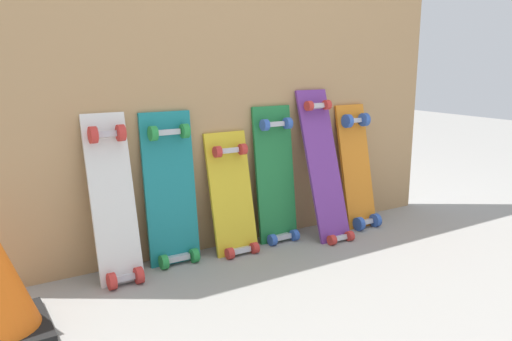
% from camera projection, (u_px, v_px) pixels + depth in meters
% --- Properties ---
extents(ground_plane, '(12.00, 12.00, 0.00)m').
position_uv_depth(ground_plane, '(249.00, 243.00, 2.54)').
color(ground_plane, gray).
extents(plywood_wall_panel, '(2.40, 0.04, 1.62)m').
position_uv_depth(plywood_wall_panel, '(240.00, 78.00, 2.43)').
color(plywood_wall_panel, tan).
rests_on(plywood_wall_panel, ground).
extents(skateboard_white, '(0.18, 0.24, 0.75)m').
position_uv_depth(skateboard_white, '(114.00, 206.00, 2.08)').
color(skateboard_white, silver).
rests_on(skateboard_white, ground).
extents(skateboard_teal, '(0.24, 0.16, 0.74)m').
position_uv_depth(skateboard_teal, '(171.00, 196.00, 2.26)').
color(skateboard_teal, '#197A7F').
rests_on(skateboard_teal, ground).
extents(skateboard_yellow, '(0.22, 0.20, 0.64)m').
position_uv_depth(skateboard_yellow, '(233.00, 201.00, 2.40)').
color(skateboard_yellow, gold).
rests_on(skateboard_yellow, ground).
extents(skateboard_green, '(0.22, 0.16, 0.74)m').
position_uv_depth(skateboard_green, '(276.00, 181.00, 2.55)').
color(skateboard_green, '#1E7238').
rests_on(skateboard_green, ground).
extents(skateboard_purple, '(0.19, 0.31, 0.82)m').
position_uv_depth(skateboard_purple, '(325.00, 172.00, 2.60)').
color(skateboard_purple, '#6B338C').
rests_on(skateboard_purple, ground).
extents(skateboard_orange, '(0.20, 0.23, 0.72)m').
position_uv_depth(skateboard_orange, '(358.00, 172.00, 2.78)').
color(skateboard_orange, orange).
rests_on(skateboard_orange, ground).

